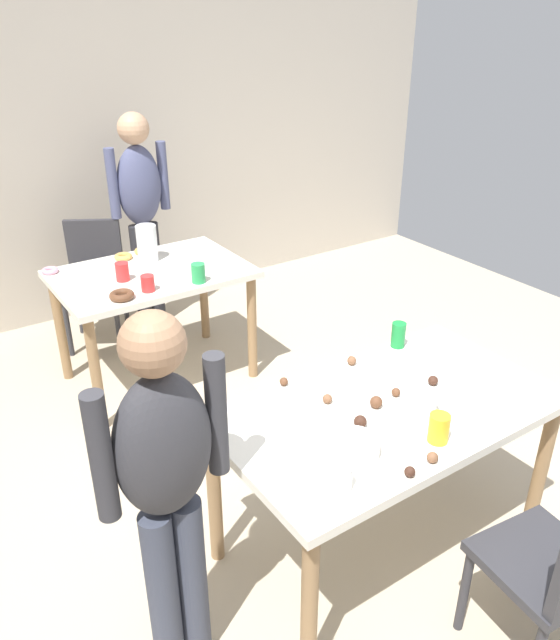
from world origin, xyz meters
The scene contains 30 objects.
ground_plane centered at (0.00, 0.00, 0.00)m, with size 6.40×6.40×0.00m, color tan.
wall_back centered at (0.00, 3.20, 1.30)m, with size 6.40×0.10×2.60m, color #BCB2A3.
dining_table_near centered at (0.11, 0.03, 0.66)m, with size 1.39×0.79×0.75m.
dining_table_far centered at (-0.10, 1.91, 0.65)m, with size 1.14×0.78×0.75m.
chair_far_table centered at (-0.23, 2.65, 0.50)m, with size 0.55×0.55×0.87m.
person_girl_near centered at (-0.86, 0.01, 0.86)m, with size 0.45×0.20×1.44m.
person_adult_far centered at (0.17, 2.66, 0.94)m, with size 0.45×0.22×1.57m.
mixing_bowl centered at (-0.20, -0.12, 0.78)m, with size 0.19×0.19×0.06m, color white.
soda_can centered at (0.49, 0.38, 0.81)m, with size 0.07×0.07×0.12m, color #198438.
fork_near centered at (0.53, 0.05, 0.75)m, with size 0.17×0.02×0.01m, color silver.
cup_near_0 centered at (0.11, -0.24, 0.81)m, with size 0.08×0.08×0.11m, color yellow.
cup_near_1 centered at (0.19, -0.09, 0.81)m, with size 0.08×0.08×0.11m, color white.
cup_near_2 centered at (-0.35, -0.23, 0.80)m, with size 0.08×0.08×0.09m, color white.
cake_ball_0 centered at (0.06, 0.05, 0.78)m, with size 0.05×0.05×0.05m, color brown.
cake_ball_1 centered at (-0.08, -0.01, 0.78)m, with size 0.05×0.05×0.05m, color #3D2319.
cake_ball_2 centered at (-0.15, 0.40, 0.77)m, with size 0.04×0.04×0.04m, color brown.
cake_ball_3 centered at (-0.08, 0.19, 0.77)m, with size 0.04×0.04×0.04m, color brown.
cake_ball_4 centered at (0.38, 0.05, 0.77)m, with size 0.04×0.04×0.04m, color #3D2319.
cake_ball_5 centered at (0.00, -0.31, 0.77)m, with size 0.04×0.04×0.04m, color brown.
cake_ball_6 centered at (-0.12, -0.32, 0.77)m, with size 0.04×0.04×0.04m, color #3D2319.
cake_ball_7 centered at (0.19, 0.07, 0.77)m, with size 0.04×0.04×0.04m, color brown.
cake_ball_8 centered at (0.20, 0.37, 0.77)m, with size 0.04×0.04×0.04m, color brown.
pitcher_far centered at (-0.04, 2.08, 0.86)m, with size 0.13×0.13×0.23m, color white.
cup_far_0 centered at (-0.29, 1.87, 0.80)m, with size 0.08×0.08×0.11m, color red.
cup_far_1 centered at (0.06, 1.59, 0.81)m, with size 0.08×0.08×0.12m, color green.
cup_far_2 centered at (-0.23, 1.64, 0.80)m, with size 0.08×0.08×0.09m, color red.
donut_far_0 centered at (-0.62, 2.22, 0.76)m, with size 0.10×0.10×0.03m, color pink.
donut_far_1 centered at (-0.16, 2.20, 0.77)m, with size 0.11×0.11×0.03m, color gold.
donut_far_2 centered at (-0.02, 2.22, 0.77)m, with size 0.11×0.11×0.03m, color gold.
donut_far_3 centered at (-0.39, 1.62, 0.77)m, with size 0.14×0.14×0.04m, color brown.
Camera 1 is at (-1.43, -1.47, 2.20)m, focal length 35.28 mm.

